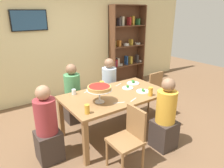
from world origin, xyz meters
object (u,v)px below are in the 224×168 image
(diner_near_right, at_px, (165,119))
(cutlery_knife_far, at_px, (119,103))
(cutlery_spare_fork, at_px, (88,91))
(diner_far_left, at_px, (73,97))
(cutlery_fork_far, at_px, (118,85))
(salad_plate_far_diner, at_px, (143,91))
(dining_table, at_px, (115,98))
(cutlery_knife_near, at_px, (164,91))
(water_glass_clear_near, at_px, (74,92))
(beer_glass_amber_short, at_px, (87,109))
(salad_plate_spare, at_px, (128,88))
(diner_head_west, at_px, (47,130))
(beer_glass_amber_tall, at_px, (150,92))
(chair_head_east, at_px, (159,92))
(bookshelf, at_px, (126,46))
(beer_glass_amber_spare, at_px, (102,85))
(chair_near_left, at_px, (129,136))
(television, at_px, (29,20))
(salad_plate_near_diner, at_px, (133,83))
(deep_dish_pizza_stand, at_px, (99,89))
(diner_far_right, at_px, (109,89))
(cutlery_fork_near, at_px, (133,100))

(diner_near_right, bearing_deg, cutlery_knife_far, 50.54)
(diner_near_right, relative_size, cutlery_spare_fork, 6.39)
(diner_far_left, xyz_separation_m, cutlery_fork_far, (0.73, -0.48, 0.25))
(salad_plate_far_diner, bearing_deg, diner_near_right, -95.76)
(salad_plate_far_diner, xyz_separation_m, cutlery_fork_far, (-0.13, 0.52, -0.01))
(dining_table, bearing_deg, cutlery_knife_near, -25.19)
(water_glass_clear_near, xyz_separation_m, cutlery_knife_near, (1.36, -0.75, -0.04))
(salad_plate_far_diner, bearing_deg, beer_glass_amber_short, -172.65)
(salad_plate_spare, relative_size, cutlery_knife_near, 1.11)
(diner_far_left, bearing_deg, diner_head_west, -43.03)
(diner_far_left, height_order, beer_glass_amber_tall, diner_far_left)
(cutlery_fork_far, bearing_deg, diner_far_left, -54.30)
(dining_table, bearing_deg, chair_head_east, 3.72)
(bookshelf, bearing_deg, water_glass_clear_near, -145.98)
(diner_far_left, relative_size, salad_plate_spare, 5.75)
(dining_table, distance_m, beer_glass_amber_spare, 0.36)
(cutlery_knife_far, bearing_deg, cutlery_spare_fork, 123.63)
(salad_plate_spare, bearing_deg, chair_near_left, -127.70)
(salad_plate_far_diner, height_order, beer_glass_amber_short, beer_glass_amber_short)
(chair_near_left, bearing_deg, diner_far_left, 2.33)
(diner_far_left, relative_size, cutlery_knife_far, 6.39)
(beer_glass_amber_tall, bearing_deg, television, 114.66)
(salad_plate_near_diner, height_order, salad_plate_far_diner, salad_plate_near_diner)
(deep_dish_pizza_stand, bearing_deg, cutlery_fork_far, 33.05)
(salad_plate_near_diner, xyz_separation_m, salad_plate_far_diner, (-0.14, -0.42, -0.00))
(salad_plate_spare, bearing_deg, cutlery_knife_far, -140.49)
(deep_dish_pizza_stand, xyz_separation_m, cutlery_knife_near, (1.16, -0.24, -0.22))
(diner_head_west, bearing_deg, beer_glass_amber_spare, 16.84)
(diner_far_right, relative_size, deep_dish_pizza_stand, 2.97)
(diner_head_west, bearing_deg, chair_near_left, -42.41)
(diner_head_west, bearing_deg, cutlery_knife_near, -9.91)
(salad_plate_far_diner, relative_size, beer_glass_amber_tall, 1.56)
(cutlery_knife_far, bearing_deg, diner_head_west, -175.87)
(water_glass_clear_near, bearing_deg, beer_glass_amber_spare, -7.21)
(dining_table, bearing_deg, cutlery_knife_far, -116.27)
(cutlery_knife_far, bearing_deg, bookshelf, 69.54)
(chair_near_left, height_order, salad_plate_near_diner, chair_near_left)
(diner_near_right, distance_m, diner_head_west, 1.75)
(diner_far_left, relative_size, chair_near_left, 1.32)
(dining_table, height_order, cutlery_knife_far, cutlery_knife_far)
(dining_table, distance_m, chair_near_left, 0.88)
(salad_plate_near_diner, xyz_separation_m, salad_plate_spare, (-0.25, -0.14, -0.00))
(diner_far_left, relative_size, diner_near_right, 1.00)
(salad_plate_far_diner, relative_size, beer_glass_amber_short, 1.70)
(cutlery_knife_near, relative_size, cutlery_spare_fork, 1.00)
(diner_far_left, relative_size, cutlery_fork_near, 6.39)
(dining_table, relative_size, deep_dish_pizza_stand, 4.53)
(salad_plate_far_diner, bearing_deg, diner_far_left, 130.46)
(bookshelf, relative_size, cutlery_fork_far, 12.29)
(diner_head_west, xyz_separation_m, salad_plate_far_diner, (1.64, -0.17, 0.26))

